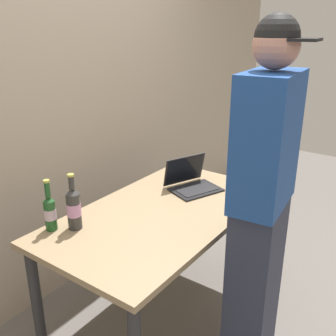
% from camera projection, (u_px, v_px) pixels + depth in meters
% --- Properties ---
extents(ground_plane, '(8.00, 8.00, 0.00)m').
position_uv_depth(ground_plane, '(162.00, 312.00, 2.56)').
color(ground_plane, slate).
rests_on(ground_plane, ground).
extents(desk, '(1.47, 0.83, 0.75)m').
position_uv_depth(desk, '(161.00, 224.00, 2.32)').
color(desk, '#9E8460').
rests_on(desk, ground).
extents(laptop, '(0.39, 0.37, 0.21)m').
position_uv_depth(laptop, '(192.00, 182.00, 2.59)').
color(laptop, black).
rests_on(laptop, desk).
extents(beer_bottle_green, '(0.06, 0.06, 0.29)m').
position_uv_depth(beer_bottle_green, '(50.00, 212.00, 2.05)').
color(beer_bottle_green, '#1E5123').
rests_on(beer_bottle_green, desk).
extents(beer_bottle_brown, '(0.08, 0.08, 0.31)m').
position_uv_depth(beer_bottle_brown, '(74.00, 208.00, 2.06)').
color(beer_bottle_brown, '#333333').
rests_on(beer_bottle_brown, desk).
extents(person_figure, '(0.44, 0.31, 1.84)m').
position_uv_depth(person_figure, '(261.00, 211.00, 1.88)').
color(person_figure, '#2D3347').
rests_on(person_figure, ground).
extents(back_wall, '(6.00, 0.10, 2.60)m').
position_uv_depth(back_wall, '(63.00, 103.00, 2.54)').
color(back_wall, tan).
rests_on(back_wall, ground).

